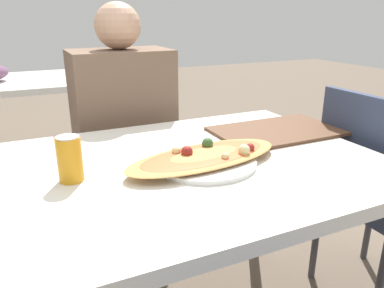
{
  "coord_description": "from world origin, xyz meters",
  "views": [
    {
      "loc": [
        -0.42,
        -0.96,
        1.17
      ],
      "look_at": [
        0.03,
        -0.01,
        0.8
      ],
      "focal_mm": 35.0,
      "sensor_mm": 36.0,
      "label": 1
    }
  ],
  "objects_px": {
    "chair_side_right": "(374,189)",
    "dining_table": "(182,185)",
    "person_seated": "(123,118)",
    "soda_can": "(70,159)",
    "chair_far_seated": "(120,153)",
    "pizza_main": "(205,157)"
  },
  "relations": [
    {
      "from": "chair_side_right",
      "to": "dining_table",
      "type": "bearing_deg",
      "value": -93.66
    },
    {
      "from": "chair_side_right",
      "to": "person_seated",
      "type": "height_order",
      "value": "person_seated"
    },
    {
      "from": "person_seated",
      "to": "soda_can",
      "type": "xyz_separation_m",
      "value": [
        -0.32,
        -0.64,
        0.08
      ]
    },
    {
      "from": "dining_table",
      "to": "chair_side_right",
      "type": "relative_size",
      "value": 1.38
    },
    {
      "from": "dining_table",
      "to": "chair_far_seated",
      "type": "xyz_separation_m",
      "value": [
        -0.0,
        0.77,
        -0.16
      ]
    },
    {
      "from": "chair_side_right",
      "to": "person_seated",
      "type": "relative_size",
      "value": 0.74
    },
    {
      "from": "chair_far_seated",
      "to": "chair_side_right",
      "type": "height_order",
      "value": "same"
    },
    {
      "from": "chair_far_seated",
      "to": "pizza_main",
      "type": "bearing_deg",
      "value": 94.61
    },
    {
      "from": "chair_far_seated",
      "to": "person_seated",
      "type": "height_order",
      "value": "person_seated"
    },
    {
      "from": "dining_table",
      "to": "pizza_main",
      "type": "bearing_deg",
      "value": -28.55
    },
    {
      "from": "chair_far_seated",
      "to": "soda_can",
      "type": "xyz_separation_m",
      "value": [
        -0.32,
        -0.76,
        0.29
      ]
    },
    {
      "from": "dining_table",
      "to": "person_seated",
      "type": "bearing_deg",
      "value": 90.26
    },
    {
      "from": "chair_side_right",
      "to": "pizza_main",
      "type": "relative_size",
      "value": 1.69
    },
    {
      "from": "chair_far_seated",
      "to": "pizza_main",
      "type": "relative_size",
      "value": 1.69
    },
    {
      "from": "person_seated",
      "to": "pizza_main",
      "type": "xyz_separation_m",
      "value": [
        0.06,
        -0.69,
        0.04
      ]
    },
    {
      "from": "chair_side_right",
      "to": "soda_can",
      "type": "height_order",
      "value": "chair_side_right"
    },
    {
      "from": "person_seated",
      "to": "dining_table",
      "type": "bearing_deg",
      "value": 90.26
    },
    {
      "from": "pizza_main",
      "to": "soda_can",
      "type": "distance_m",
      "value": 0.39
    },
    {
      "from": "dining_table",
      "to": "soda_can",
      "type": "height_order",
      "value": "soda_can"
    },
    {
      "from": "chair_far_seated",
      "to": "person_seated",
      "type": "bearing_deg",
      "value": 90.0
    },
    {
      "from": "dining_table",
      "to": "person_seated",
      "type": "relative_size",
      "value": 1.02
    },
    {
      "from": "dining_table",
      "to": "pizza_main",
      "type": "relative_size",
      "value": 2.33
    }
  ]
}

